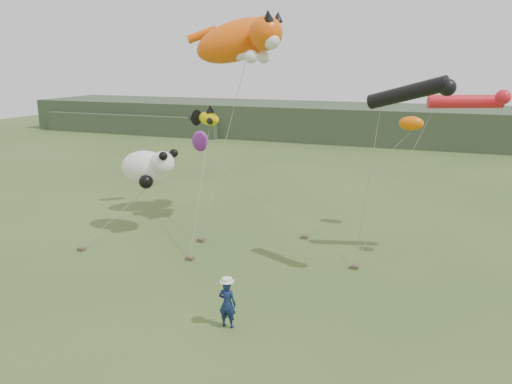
# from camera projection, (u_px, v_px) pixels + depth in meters

# --- Properties ---
(ground) EXTENTS (120.00, 120.00, 0.00)m
(ground) POSITION_uv_depth(u_px,v_px,m) (205.00, 300.00, 19.47)
(ground) COLOR #385123
(ground) RESTS_ON ground
(headland) EXTENTS (90.00, 13.00, 4.00)m
(headland) POSITION_uv_depth(u_px,v_px,m) (345.00, 123.00, 60.54)
(headland) COLOR #2D3D28
(headland) RESTS_ON ground
(festival_attendant) EXTENTS (0.64, 0.43, 1.75)m
(festival_attendant) POSITION_uv_depth(u_px,v_px,m) (227.00, 304.00, 17.33)
(festival_attendant) COLOR #122145
(festival_attendant) RESTS_ON ground
(sandbag_anchors) EXTENTS (13.34, 5.85, 0.17)m
(sandbag_anchors) POSITION_uv_depth(u_px,v_px,m) (225.00, 250.00, 24.52)
(sandbag_anchors) COLOR brown
(sandbag_anchors) RESTS_ON ground
(cat_kite) EXTENTS (6.24, 4.35, 3.41)m
(cat_kite) POSITION_uv_depth(u_px,v_px,m) (244.00, 40.00, 26.63)
(cat_kite) COLOR #E95509
(cat_kite) RESTS_ON ground
(fish_kite) EXTENTS (2.38, 1.57, 1.17)m
(fish_kite) POSITION_uv_depth(u_px,v_px,m) (203.00, 118.00, 27.26)
(fish_kite) COLOR #D7C604
(fish_kite) RESTS_ON ground
(tube_kites) EXTENTS (5.68, 4.72, 1.53)m
(tube_kites) POSITION_uv_depth(u_px,v_px,m) (443.00, 96.00, 20.55)
(tube_kites) COLOR black
(tube_kites) RESTS_ON ground
(panda_kite) EXTENTS (3.32, 2.15, 2.06)m
(panda_kite) POSITION_uv_depth(u_px,v_px,m) (148.00, 168.00, 26.68)
(panda_kite) COLOR white
(panda_kite) RESTS_ON ground
(misc_kites) EXTENTS (13.80, 1.18, 2.71)m
(misc_kites) POSITION_uv_depth(u_px,v_px,m) (278.00, 135.00, 29.17)
(misc_kites) COLOR #EB6703
(misc_kites) RESTS_ON ground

